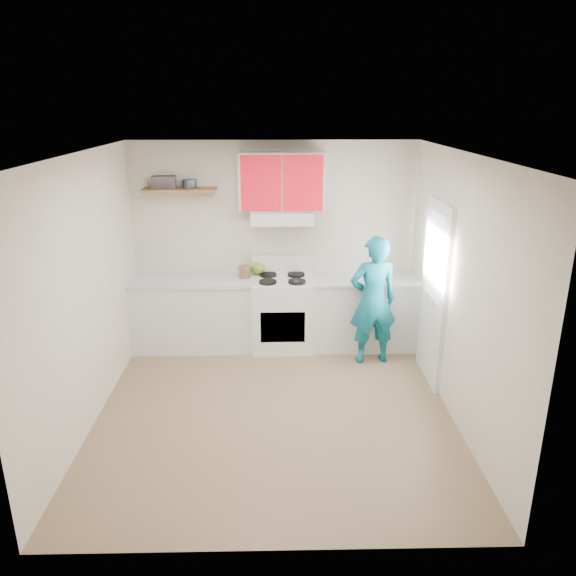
{
  "coord_description": "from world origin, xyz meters",
  "views": [
    {
      "loc": [
        0.03,
        -5.02,
        3.03
      ],
      "look_at": [
        0.15,
        0.55,
        1.15
      ],
      "focal_mm": 34.33,
      "sensor_mm": 36.0,
      "label": 1
    }
  ],
  "objects_px": {
    "crock": "(245,273)",
    "person": "(373,300)",
    "kettle": "(257,268)",
    "tin": "(190,184)",
    "stove": "(282,313)"
  },
  "relations": [
    {
      "from": "stove",
      "to": "kettle",
      "type": "bearing_deg",
      "value": 145.35
    },
    {
      "from": "crock",
      "to": "person",
      "type": "distance_m",
      "value": 1.65
    },
    {
      "from": "tin",
      "to": "kettle",
      "type": "relative_size",
      "value": 0.88
    },
    {
      "from": "tin",
      "to": "crock",
      "type": "bearing_deg",
      "value": -11.65
    },
    {
      "from": "kettle",
      "to": "crock",
      "type": "distance_m",
      "value": 0.22
    },
    {
      "from": "stove",
      "to": "crock",
      "type": "height_order",
      "value": "crock"
    },
    {
      "from": "tin",
      "to": "person",
      "type": "distance_m",
      "value": 2.64
    },
    {
      "from": "crock",
      "to": "person",
      "type": "height_order",
      "value": "person"
    },
    {
      "from": "person",
      "to": "stove",
      "type": "bearing_deg",
      "value": -29.47
    },
    {
      "from": "kettle",
      "to": "tin",
      "type": "bearing_deg",
      "value": 162.09
    },
    {
      "from": "crock",
      "to": "kettle",
      "type": "bearing_deg",
      "value": 42.62
    },
    {
      "from": "stove",
      "to": "person",
      "type": "distance_m",
      "value": 1.21
    },
    {
      "from": "stove",
      "to": "crock",
      "type": "relative_size",
      "value": 5.2
    },
    {
      "from": "stove",
      "to": "kettle",
      "type": "xyz_separation_m",
      "value": [
        -0.32,
        0.22,
        0.54
      ]
    },
    {
      "from": "stove",
      "to": "kettle",
      "type": "relative_size",
      "value": 4.76
    }
  ]
}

